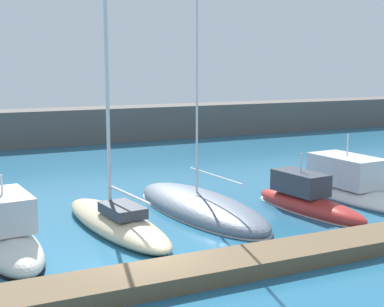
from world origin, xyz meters
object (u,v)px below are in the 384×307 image
object	(u,v)px
motorboat_ivory_third	(6,236)
motorboat_white_seventh	(353,186)
sailboat_slate_fifth	(200,207)
sailboat_sand_fourth	(116,218)
motorboat_red_sixth	(307,200)

from	to	relation	value
motorboat_ivory_third	motorboat_white_seventh	world-z (taller)	motorboat_white_seventh
motorboat_ivory_third	sailboat_slate_fifth	size ratio (longest dim) A/B	0.38
sailboat_sand_fourth	sailboat_slate_fifth	bearing A→B (deg)	-82.84
motorboat_ivory_third	motorboat_white_seventh	xyz separation A→B (m)	(17.25, 1.20, -0.04)
motorboat_red_sixth	sailboat_sand_fourth	bearing A→B (deg)	77.44
sailboat_sand_fourth	motorboat_ivory_third	bearing A→B (deg)	95.62
motorboat_white_seventh	sailboat_slate_fifth	bearing A→B (deg)	79.70
sailboat_sand_fourth	motorboat_red_sixth	distance (m)	9.05
motorboat_ivory_third	motorboat_red_sixth	xyz separation A→B (m)	(13.47, 0.09, -0.12)
sailboat_sand_fourth	motorboat_white_seventh	world-z (taller)	sailboat_sand_fourth
sailboat_slate_fifth	motorboat_white_seventh	distance (m)	8.43
sailboat_sand_fourth	motorboat_red_sixth	xyz separation A→B (m)	(9.00, -0.91, -0.02)
sailboat_slate_fifth	motorboat_white_seventh	bearing A→B (deg)	-101.11
sailboat_slate_fifth	motorboat_white_seventh	world-z (taller)	sailboat_slate_fifth
sailboat_slate_fifth	motorboat_red_sixth	xyz separation A→B (m)	(4.59, -2.03, 0.28)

